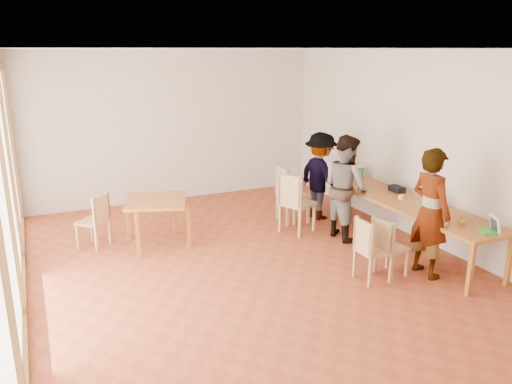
{
  "coord_description": "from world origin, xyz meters",
  "views": [
    {
      "loc": [
        -2.64,
        -5.75,
        3.0
      ],
      "look_at": [
        0.12,
        0.25,
        1.1
      ],
      "focal_mm": 35.0,
      "sensor_mm": 36.0,
      "label": 1
    }
  ],
  "objects": [
    {
      "name": "side_table",
      "position": [
        -0.96,
        1.62,
        0.67
      ],
      "size": [
        0.9,
        0.9,
        0.75
      ],
      "rotation": [
        0.0,
        0.0,
        -0.32
      ],
      "color": "#A36424",
      "rests_on": "ground"
    },
    {
      "name": "chair_empty",
      "position": [
        1.42,
        1.74,
        0.63
      ],
      "size": [
        0.49,
        0.49,
        0.54
      ],
      "rotation": [
        0.0,
        0.0,
        -0.02
      ],
      "color": "tan",
      "rests_on": "ground"
    },
    {
      "name": "laptop_near",
      "position": [
        2.57,
        -1.57,
        0.81
      ],
      "size": [
        0.3,
        0.31,
        0.21
      ],
      "rotation": [
        0.0,
        0.0,
        -0.42
      ],
      "color": "green",
      "rests_on": "communal_table"
    },
    {
      "name": "ground",
      "position": [
        0.0,
        0.0,
        0.0
      ],
      "size": [
        8.0,
        8.0,
        0.0
      ],
      "primitive_type": "plane",
      "color": "#9E4826",
      "rests_on": "ground"
    },
    {
      "name": "ceiling",
      "position": [
        0.0,
        0.0,
        3.02
      ],
      "size": [
        6.0,
        8.0,
        0.04
      ],
      "primitive_type": "cube",
      "color": "white",
      "rests_on": "wall_back"
    },
    {
      "name": "person_far",
      "position": [
        2.06,
        1.69,
        0.79
      ],
      "size": [
        0.72,
        1.09,
        1.58
      ],
      "primitive_type": "imported",
      "rotation": [
        0.0,
        0.0,
        1.7
      ],
      "color": "gray",
      "rests_on": "ground"
    },
    {
      "name": "communal_table",
      "position": [
        2.5,
        0.24,
        0.7
      ],
      "size": [
        0.8,
        4.0,
        0.75
      ],
      "color": "#A36424",
      "rests_on": "ground"
    },
    {
      "name": "pink_phone",
      "position": [
        2.72,
        0.76,
        0.76
      ],
      "size": [
        0.05,
        0.1,
        0.01
      ],
      "primitive_type": "cube",
      "color": "#DC4471",
      "rests_on": "communal_table"
    },
    {
      "name": "wall_back",
      "position": [
        0.0,
        4.0,
        1.5
      ],
      "size": [
        6.0,
        0.1,
        3.0
      ],
      "primitive_type": "cube",
      "color": "beige",
      "rests_on": "ground"
    },
    {
      "name": "laptop_far",
      "position": [
        2.66,
        1.46,
        0.81
      ],
      "size": [
        0.32,
        0.33,
        0.23
      ],
      "rotation": [
        0.0,
        0.0,
        0.42
      ],
      "color": "green",
      "rests_on": "communal_table"
    },
    {
      "name": "chair_spare",
      "position": [
        -1.83,
        1.91,
        0.53
      ],
      "size": [
        0.57,
        0.57,
        0.46
      ],
      "rotation": [
        0.0,
        0.0,
        2.37
      ],
      "color": "tan",
      "rests_on": "ground"
    },
    {
      "name": "condiment_cup",
      "position": [
        2.51,
        0.06,
        0.78
      ],
      "size": [
        0.08,
        0.08,
        0.06
      ],
      "primitive_type": "cylinder",
      "color": "white",
      "rests_on": "communal_table"
    },
    {
      "name": "clear_glass",
      "position": [
        2.6,
        -0.42,
        0.8
      ],
      "size": [
        0.07,
        0.07,
        0.09
      ],
      "primitive_type": "cylinder",
      "color": "silver",
      "rests_on": "communal_table"
    },
    {
      "name": "chair_far",
      "position": [
        1.24,
        1.2,
        0.63
      ],
      "size": [
        0.64,
        0.64,
        0.55
      ],
      "rotation": [
        0.0,
        0.0,
        0.43
      ],
      "color": "tan",
      "rests_on": "ground"
    },
    {
      "name": "person_near",
      "position": [
        2.12,
        -0.97,
        0.89
      ],
      "size": [
        0.44,
        0.66,
        1.77
      ],
      "primitive_type": "imported",
      "rotation": [
        0.0,
        0.0,
        1.59
      ],
      "color": "gray",
      "rests_on": "ground"
    },
    {
      "name": "wall_right",
      "position": [
        3.0,
        0.0,
        1.5
      ],
      "size": [
        0.1,
        8.0,
        3.0
      ],
      "primitive_type": "cube",
      "color": "beige",
      "rests_on": "ground"
    },
    {
      "name": "yellow_mug",
      "position": [
        2.48,
        -1.2,
        0.8
      ],
      "size": [
        0.13,
        0.13,
        0.09
      ],
      "primitive_type": "imported",
      "rotation": [
        0.0,
        0.0,
        -0.16
      ],
      "color": "gold",
      "rests_on": "communal_table"
    },
    {
      "name": "person_mid",
      "position": [
        1.93,
        0.72,
        0.85
      ],
      "size": [
        0.66,
        0.84,
        1.7
      ],
      "primitive_type": "imported",
      "rotation": [
        0.0,
        0.0,
        1.59
      ],
      "color": "gray",
      "rests_on": "ground"
    },
    {
      "name": "chair_near",
      "position": [
        1.27,
        -0.81,
        0.53
      ],
      "size": [
        0.41,
        0.41,
        0.46
      ],
      "rotation": [
        0.0,
        0.0,
        -0.02
      ],
      "color": "tan",
      "rests_on": "ground"
    },
    {
      "name": "chair_mid",
      "position": [
        1.55,
        -0.81,
        0.51
      ],
      "size": [
        0.45,
        0.45,
        0.44
      ],
      "rotation": [
        0.0,
        0.0,
        0.19
      ],
      "color": "tan",
      "rests_on": "ground"
    },
    {
      "name": "window_wall",
      "position": [
        -2.96,
        0.0,
        1.5
      ],
      "size": [
        0.1,
        8.0,
        3.0
      ],
      "primitive_type": "cube",
      "color": "white",
      "rests_on": "ground"
    },
    {
      "name": "green_bottle",
      "position": [
        2.51,
        1.08,
        0.89
      ],
      "size": [
        0.07,
        0.07,
        0.28
      ],
      "primitive_type": "cylinder",
      "color": "#1D7D40",
      "rests_on": "communal_table"
    },
    {
      "name": "laptop_mid",
      "position": [
        2.61,
        -0.39,
        0.8
      ],
      "size": [
        0.23,
        0.24,
        0.18
      ],
      "rotation": [
        0.0,
        0.0,
        -0.27
      ],
      "color": "green",
      "rests_on": "communal_table"
    },
    {
      "name": "black_pouch",
      "position": [
        2.73,
        0.43,
        0.8
      ],
      "size": [
        0.16,
        0.26,
        0.09
      ],
      "primitive_type": "cube",
      "color": "black",
      "rests_on": "communal_table"
    }
  ]
}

